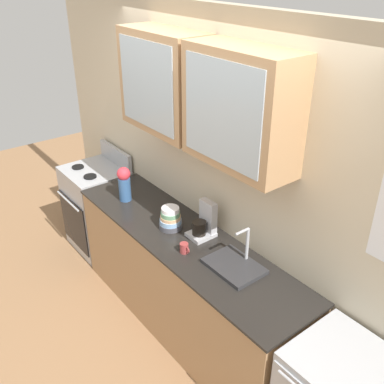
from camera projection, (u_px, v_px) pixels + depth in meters
ground_plane at (184, 323)px, 3.89m from camera, size 10.00×10.00×0.00m
back_wall_unit at (215, 163)px, 3.35m from camera, size 4.90×0.43×2.61m
counter at (183, 282)px, 3.67m from camera, size 2.40×0.62×0.93m
stove_range at (98, 208)px, 4.74m from camera, size 0.63×0.62×1.11m
sink_faucet at (235, 265)px, 3.10m from camera, size 0.40×0.30×0.29m
bowl_stack at (170, 219)px, 3.53m from camera, size 0.19×0.19×0.19m
vase at (124, 183)px, 3.89m from camera, size 0.12×0.12×0.32m
cup_near_sink at (184, 248)px, 3.25m from camera, size 0.10×0.06×0.08m
coffee_maker at (204, 223)px, 3.42m from camera, size 0.17×0.20×0.29m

